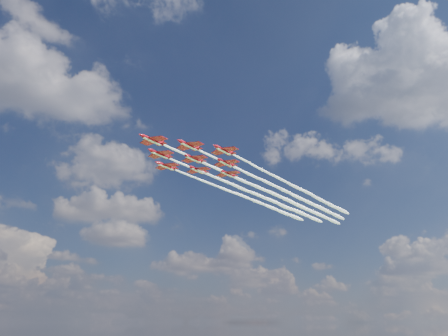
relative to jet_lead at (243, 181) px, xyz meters
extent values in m
cylinder|color=#A30916|center=(-46.33, -26.95, 0.00)|extent=(7.81, 5.20, 1.15)
cone|color=#A30916|center=(-50.85, -29.58, 0.00)|extent=(2.39, 2.05, 1.15)
cone|color=#A30916|center=(-42.08, -24.48, 0.00)|extent=(1.88, 1.69, 1.05)
ellipsoid|color=black|center=(-48.14, -28.00, 0.47)|extent=(2.36, 1.92, 0.75)
cube|color=#A30916|center=(-45.88, -26.69, -0.05)|extent=(7.73, 10.00, 0.15)
cube|color=#A30916|center=(-42.72, -24.85, 0.00)|extent=(3.16, 3.99, 0.13)
cube|color=#A30916|center=(-42.54, -24.74, 0.94)|extent=(1.52, 0.97, 1.88)
cube|color=white|center=(-46.33, -26.95, -0.52)|extent=(7.25, 4.76, 0.13)
cylinder|color=#A30916|center=(-33.79, -27.55, 0.00)|extent=(7.81, 5.20, 1.15)
cone|color=#A30916|center=(-38.31, -30.18, 0.00)|extent=(2.39, 2.05, 1.15)
cone|color=#A30916|center=(-29.54, -25.08, 0.00)|extent=(1.88, 1.69, 1.05)
ellipsoid|color=black|center=(-35.60, -28.60, 0.47)|extent=(2.36, 1.92, 0.75)
cube|color=#A30916|center=(-33.34, -27.29, -0.05)|extent=(7.73, 10.00, 0.15)
cube|color=#A30916|center=(-30.18, -25.45, 0.00)|extent=(3.16, 3.99, 0.13)
cube|color=#A30916|center=(-30.00, -25.34, 0.94)|extent=(1.52, 0.97, 1.88)
cube|color=white|center=(-33.79, -27.55, -0.52)|extent=(7.25, 4.76, 0.13)
cylinder|color=#A30916|center=(-40.66, -15.75, 0.00)|extent=(7.81, 5.20, 1.15)
cone|color=#A30916|center=(-45.18, -18.38, 0.00)|extent=(2.39, 2.05, 1.15)
cone|color=#A30916|center=(-36.41, -13.28, 0.00)|extent=(1.88, 1.69, 1.05)
ellipsoid|color=black|center=(-42.46, -16.81, 0.47)|extent=(2.36, 1.92, 0.75)
cube|color=#A30916|center=(-40.20, -15.49, -0.05)|extent=(7.73, 10.00, 0.15)
cube|color=#A30916|center=(-37.04, -13.65, 0.00)|extent=(3.16, 3.99, 0.13)
cube|color=#A30916|center=(-36.86, -13.55, 0.94)|extent=(1.52, 0.97, 1.88)
cube|color=white|center=(-40.66, -15.75, -0.52)|extent=(7.25, 4.76, 0.13)
cylinder|color=#A30916|center=(-21.25, -28.15, 0.00)|extent=(7.81, 5.20, 1.15)
cone|color=#A30916|center=(-25.77, -30.78, 0.00)|extent=(2.39, 2.05, 1.15)
cone|color=#A30916|center=(-17.00, -25.68, 0.00)|extent=(1.88, 1.69, 1.05)
ellipsoid|color=black|center=(-23.06, -29.20, 0.47)|extent=(2.36, 1.92, 0.75)
cube|color=#A30916|center=(-20.80, -27.89, -0.05)|extent=(7.73, 10.00, 0.15)
cube|color=#A30916|center=(-17.64, -26.05, 0.00)|extent=(3.16, 3.99, 0.13)
cube|color=#A30916|center=(-17.46, -25.94, 0.94)|extent=(1.52, 0.97, 1.88)
cube|color=white|center=(-21.25, -28.15, -0.52)|extent=(7.25, 4.76, 0.13)
cylinder|color=#A30916|center=(-28.12, -16.35, 0.00)|extent=(7.81, 5.20, 1.15)
cone|color=#A30916|center=(-32.64, -18.98, 0.00)|extent=(2.39, 2.05, 1.15)
cone|color=#A30916|center=(-23.87, -13.88, 0.00)|extent=(1.88, 1.69, 1.05)
ellipsoid|color=black|center=(-29.92, -17.41, 0.47)|extent=(2.36, 1.92, 0.75)
cube|color=#A30916|center=(-27.66, -16.09, -0.05)|extent=(7.73, 10.00, 0.15)
cube|color=#A30916|center=(-24.50, -14.25, 0.00)|extent=(3.16, 3.99, 0.13)
cube|color=#A30916|center=(-24.32, -14.15, 0.94)|extent=(1.52, 0.97, 1.88)
cube|color=white|center=(-28.12, -16.35, -0.52)|extent=(7.25, 4.76, 0.13)
cylinder|color=#A30916|center=(-34.98, -4.56, 0.00)|extent=(7.81, 5.20, 1.15)
cone|color=#A30916|center=(-39.50, -7.19, 0.00)|extent=(2.39, 2.05, 1.15)
cone|color=#A30916|center=(-30.73, -2.08, 0.00)|extent=(1.88, 1.69, 1.05)
ellipsoid|color=black|center=(-36.79, -5.61, 0.47)|extent=(2.36, 1.92, 0.75)
cube|color=#A30916|center=(-34.53, -4.29, -0.05)|extent=(7.73, 10.00, 0.15)
cube|color=#A30916|center=(-31.36, -2.45, 0.00)|extent=(3.16, 3.99, 0.13)
cube|color=#A30916|center=(-31.18, -2.35, 0.94)|extent=(1.52, 0.97, 1.88)
cube|color=white|center=(-34.98, -4.56, -0.52)|extent=(7.25, 4.76, 0.13)
cylinder|color=#A30916|center=(-15.58, -16.96, 0.00)|extent=(7.81, 5.20, 1.15)
cone|color=#A30916|center=(-20.10, -19.59, 0.00)|extent=(2.39, 2.05, 1.15)
cone|color=#A30916|center=(-11.33, -14.48, 0.00)|extent=(1.88, 1.69, 1.05)
ellipsoid|color=black|center=(-17.38, -18.01, 0.47)|extent=(2.36, 1.92, 0.75)
cube|color=#A30916|center=(-15.12, -16.69, -0.05)|extent=(7.73, 10.00, 0.15)
cube|color=#A30916|center=(-11.96, -14.85, 0.00)|extent=(3.16, 3.99, 0.13)
cube|color=#A30916|center=(-11.78, -14.75, 0.94)|extent=(1.52, 0.97, 1.88)
cube|color=white|center=(-15.58, -16.96, -0.52)|extent=(7.25, 4.76, 0.13)
cylinder|color=#A30916|center=(-22.44, -5.16, 0.00)|extent=(7.81, 5.20, 1.15)
cone|color=#A30916|center=(-26.96, -7.79, 0.00)|extent=(2.39, 2.05, 1.15)
cone|color=#A30916|center=(-18.19, -2.69, 0.00)|extent=(1.88, 1.69, 1.05)
ellipsoid|color=black|center=(-24.25, -6.21, 0.47)|extent=(2.36, 1.92, 0.75)
cube|color=#A30916|center=(-21.99, -4.89, -0.05)|extent=(7.73, 10.00, 0.15)
cube|color=#A30916|center=(-18.82, -3.05, 0.00)|extent=(3.16, 3.99, 0.13)
cube|color=#A30916|center=(-18.64, -2.95, 0.94)|extent=(1.52, 0.97, 1.88)
cube|color=white|center=(-22.44, -5.16, -0.52)|extent=(7.25, 4.76, 0.13)
cylinder|color=#A30916|center=(-9.90, -5.76, 0.00)|extent=(7.81, 5.20, 1.15)
cone|color=#A30916|center=(-14.42, -8.39, 0.00)|extent=(2.39, 2.05, 1.15)
cone|color=#A30916|center=(-5.65, -3.29, 0.00)|extent=(1.88, 1.69, 1.05)
ellipsoid|color=black|center=(-11.71, -6.81, 0.47)|extent=(2.36, 1.92, 0.75)
cube|color=#A30916|center=(-9.45, -5.49, -0.05)|extent=(7.73, 10.00, 0.15)
cube|color=#A30916|center=(-6.28, -3.65, 0.00)|extent=(3.16, 3.99, 0.13)
cube|color=#A30916|center=(-6.10, -3.55, 0.94)|extent=(1.52, 0.97, 1.88)
cube|color=white|center=(-9.90, -5.76, -0.52)|extent=(7.25, 4.76, 0.13)
camera|label=1|loc=(-77.69, -157.00, -56.50)|focal=35.00mm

